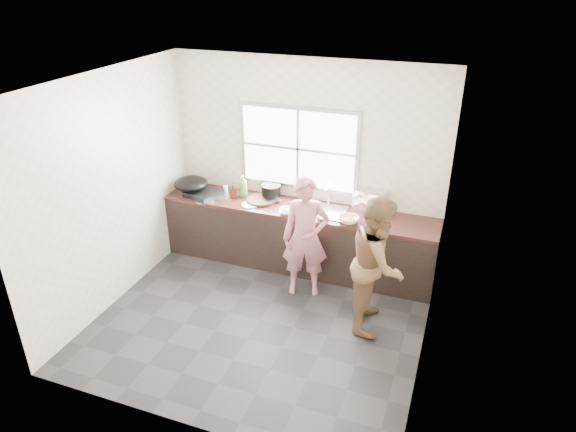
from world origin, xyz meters
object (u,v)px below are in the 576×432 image
(bowl_held, at_px, (323,217))
(dish_rack, at_px, (371,200))
(glass_jar, at_px, (226,189))
(wok, at_px, (191,184))
(woman, at_px, (305,241))
(bottle_brown_short, at_px, (267,189))
(pot_lid_left, at_px, (205,200))
(plate_food, at_px, (250,205))
(black_pot, at_px, (271,192))
(cutting_board, at_px, (261,200))
(person_side, at_px, (378,263))
(bowl_crabs, at_px, (349,220))
(pot_lid_right, at_px, (222,197))
(burner, at_px, (203,193))
(bottle_brown_tall, at_px, (234,191))
(bottle_green, at_px, (243,186))
(bowl_mince, at_px, (288,211))

(bowl_held, xyz_separation_m, dish_rack, (0.50, 0.44, 0.12))
(glass_jar, bearing_deg, wok, -155.31)
(woman, xyz_separation_m, bottle_brown_short, (-0.81, 0.78, 0.23))
(bottle_brown_short, height_order, pot_lid_left, bottle_brown_short)
(plate_food, relative_size, bottle_brown_short, 1.37)
(dish_rack, bearing_deg, black_pot, -163.80)
(cutting_board, bearing_deg, bowl_held, -13.48)
(person_side, height_order, bowl_crabs, person_side)
(bowl_crabs, height_order, wok, wok)
(pot_lid_right, bearing_deg, person_side, -20.06)
(dish_rack, bearing_deg, burner, -159.04)
(cutting_board, distance_m, dish_rack, 1.43)
(bowl_held, relative_size, dish_rack, 0.50)
(pot_lid_left, bearing_deg, wok, 153.43)
(bottle_brown_tall, xyz_separation_m, glass_jar, (-0.18, 0.11, -0.05))
(cutting_board, bearing_deg, person_side, -27.02)
(glass_jar, distance_m, pot_lid_left, 0.36)
(black_pot, height_order, pot_lid_left, black_pot)
(plate_food, xyz_separation_m, pot_lid_right, (-0.46, 0.11, -0.00))
(bowl_held, relative_size, bottle_brown_tall, 1.01)
(person_side, height_order, black_pot, person_side)
(bottle_green, bearing_deg, bowl_crabs, -10.09)
(person_side, relative_size, bowl_crabs, 7.82)
(woman, xyz_separation_m, person_side, (0.93, -0.32, 0.07))
(bottle_brown_tall, height_order, pot_lid_left, bottle_brown_tall)
(bowl_crabs, xyz_separation_m, black_pot, (-1.15, 0.35, 0.06))
(bowl_crabs, xyz_separation_m, wok, (-2.23, 0.12, 0.11))
(bowl_held, height_order, wok, wok)
(black_pot, bearing_deg, burner, -165.44)
(pot_lid_right, bearing_deg, dish_rack, 7.92)
(bowl_held, distance_m, bottle_brown_short, 1.02)
(pot_lid_left, bearing_deg, bottle_brown_short, 31.60)
(bowl_crabs, bearing_deg, glass_jar, 170.24)
(woman, bearing_deg, person_side, -35.80)
(bowl_held, relative_size, wok, 0.43)
(cutting_board, bearing_deg, wok, -175.28)
(bottle_brown_tall, height_order, burner, bottle_brown_tall)
(bottle_brown_tall, bearing_deg, bowl_crabs, -7.01)
(plate_food, bearing_deg, bowl_held, -3.23)
(pot_lid_left, bearing_deg, bowl_crabs, 0.53)
(black_pot, bearing_deg, bottle_brown_short, 142.17)
(cutting_board, height_order, bowl_crabs, bowl_crabs)
(black_pot, xyz_separation_m, burner, (-0.90, -0.23, -0.06))
(plate_food, relative_size, dish_rack, 0.57)
(woman, relative_size, person_side, 0.91)
(woman, height_order, bottle_brown_short, woman)
(bottle_brown_short, relative_size, burner, 0.40)
(bowl_mince, xyz_separation_m, dish_rack, (0.96, 0.44, 0.12))
(cutting_board, xyz_separation_m, bottle_green, (-0.29, 0.07, 0.13))
(woman, distance_m, glass_jar, 1.55)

